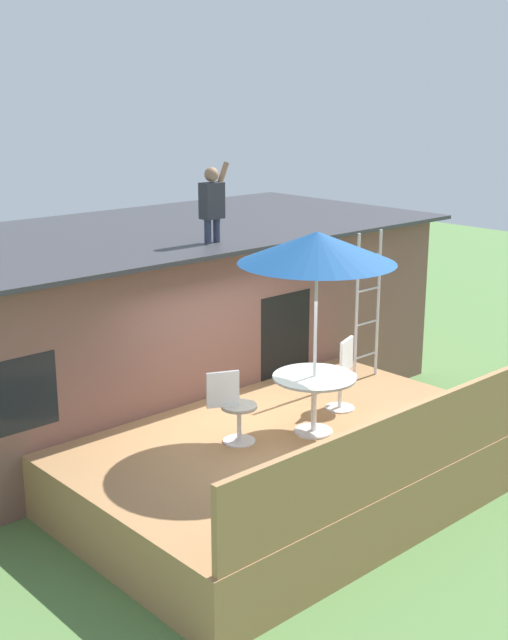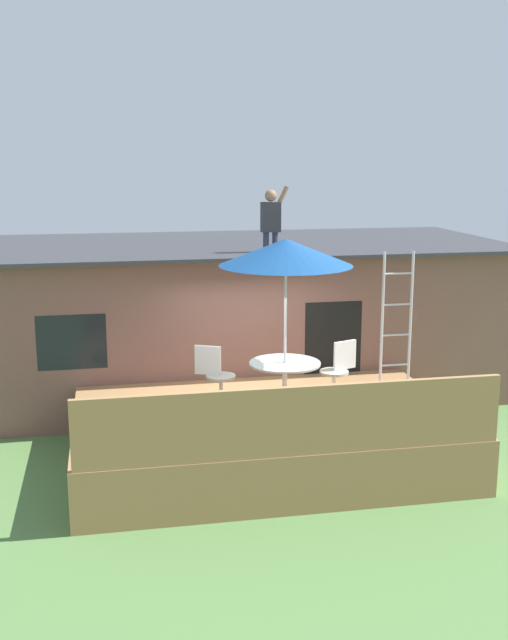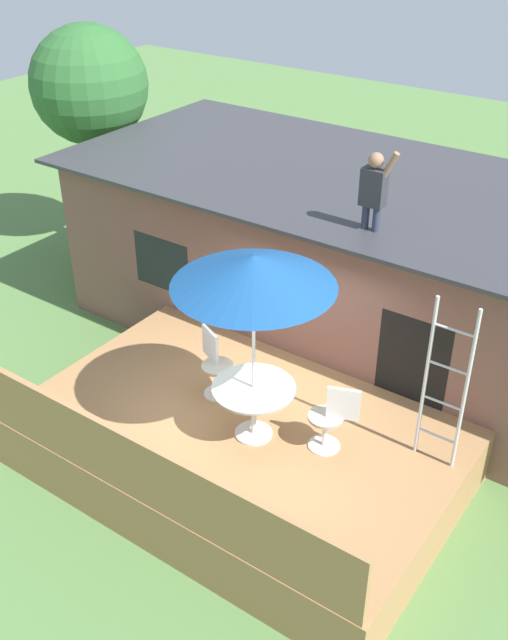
{
  "view_description": "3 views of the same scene",
  "coord_description": "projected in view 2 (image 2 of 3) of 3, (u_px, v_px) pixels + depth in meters",
  "views": [
    {
      "loc": [
        -6.81,
        -6.88,
        4.95
      ],
      "look_at": [
        0.29,
        0.91,
        2.03
      ],
      "focal_mm": 46.81,
      "sensor_mm": 36.0,
      "label": 1
    },
    {
      "loc": [
        -2.23,
        -10.61,
        4.49
      ],
      "look_at": [
        0.02,
        0.88,
        1.95
      ],
      "focal_mm": 42.89,
      "sensor_mm": 36.0,
      "label": 2
    },
    {
      "loc": [
        4.42,
        -6.11,
        6.96
      ],
      "look_at": [
        -0.31,
        0.61,
        1.88
      ],
      "focal_mm": 41.3,
      "sensor_mm": 36.0,
      "label": 3
    }
  ],
  "objects": [
    {
      "name": "patio_chair_right",
      "position": [
        338.0,
        372.0,
        11.63
      ],
      "size": [
        0.6,
        0.44,
        0.92
      ],
      "rotation": [
        0.0,
        0.0,
        -2.78
      ],
      "color": "silver",
      "rests_on": "deck"
    },
    {
      "name": "patio_chair_left",
      "position": [
        216.0,
        377.0,
        11.37
      ],
      "size": [
        0.59,
        0.44,
        0.92
      ],
      "rotation": [
        0.0,
        0.0,
        -0.43
      ],
      "color": "silver",
      "rests_on": "deck"
    },
    {
      "name": "ground_plane",
      "position": [
        264.0,
        458.0,
        11.55
      ],
      "size": [
        40.0,
        40.0,
        0.0
      ],
      "primitive_type": "plane",
      "color": "#567F42"
    },
    {
      "name": "deck_railing",
      "position": [
        295.0,
        421.0,
        9.48
      ],
      "size": [
        5.45,
        0.08,
        0.9
      ],
      "primitive_type": "cube",
      "color": "#A87A4C",
      "rests_on": "deck"
    },
    {
      "name": "step_ladder",
      "position": [
        396.0,
        320.0,
        12.24
      ],
      "size": [
        0.52,
        0.04,
        2.2
      ],
      "color": "silver",
      "rests_on": "deck"
    },
    {
      "name": "patio_table",
      "position": [
        285.0,
        373.0,
        11.1
      ],
      "size": [
        1.04,
        1.04,
        0.74
      ],
      "color": "silver",
      "rests_on": "deck"
    },
    {
      "name": "house",
      "position": [
        226.0,
        317.0,
        14.69
      ],
      "size": [
        10.5,
        4.5,
        2.87
      ],
      "color": "brown",
      "rests_on": "ground"
    },
    {
      "name": "patio_umbrella",
      "position": [
        286.0,
        252.0,
        10.73
      ],
      "size": [
        1.9,
        1.9,
        2.54
      ],
      "color": "silver",
      "rests_on": "deck"
    },
    {
      "name": "deck",
      "position": [
        264.0,
        433.0,
        11.46
      ],
      "size": [
        5.55,
        3.86,
        0.8
      ],
      "primitive_type": "cube",
      "color": "#A87A4C",
      "rests_on": "ground"
    },
    {
      "name": "person_figure",
      "position": [
        271.0,
        216.0,
        12.9
      ],
      "size": [
        0.47,
        0.2,
        1.11
      ],
      "color": "#33384C",
      "rests_on": "house"
    }
  ]
}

